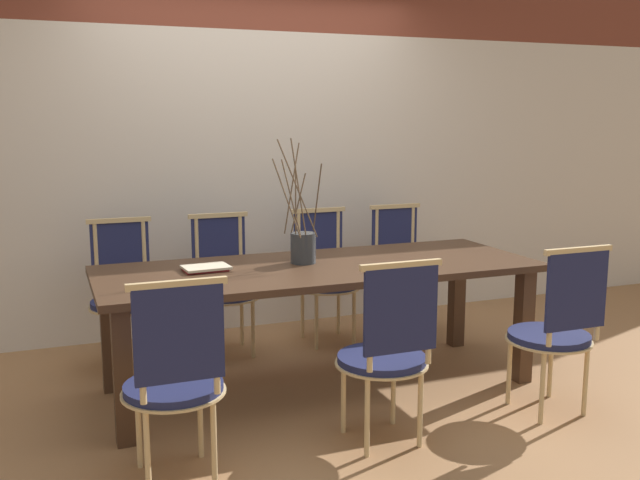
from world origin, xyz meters
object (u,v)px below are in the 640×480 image
object	(u,v)px
vase_centerpiece	(303,245)
book_stack	(206,268)
chair_far_center	(325,273)
chair_near_center	(556,327)
dining_table	(320,280)

from	to	relation	value
vase_centerpiece	book_stack	world-z (taller)	vase_centerpiece
chair_far_center	vase_centerpiece	xyz separation A→B (m)	(-0.44, -0.75, 0.36)
chair_near_center	chair_far_center	xyz separation A→B (m)	(-0.67, 1.68, 0.00)
dining_table	book_stack	world-z (taller)	book_stack
vase_centerpiece	dining_table	bearing A→B (deg)	-52.72
chair_near_center	chair_far_center	bearing A→B (deg)	111.64
chair_far_center	vase_centerpiece	size ratio (longest dim) A/B	1.29
vase_centerpiece	book_stack	xyz separation A→B (m)	(-0.58, 0.00, -0.10)
dining_table	vase_centerpiece	size ratio (longest dim) A/B	3.49
dining_table	vase_centerpiece	xyz separation A→B (m)	(-0.07, 0.10, 0.20)
chair_far_center	book_stack	world-z (taller)	chair_far_center
dining_table	chair_far_center	distance (m)	0.93
dining_table	chair_far_center	size ratio (longest dim) A/B	2.71
book_stack	chair_far_center	bearing A→B (deg)	35.94
vase_centerpiece	book_stack	distance (m)	0.59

